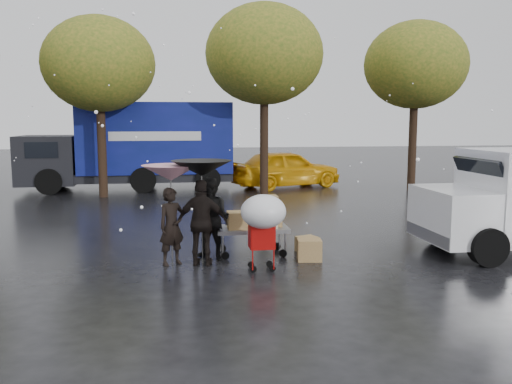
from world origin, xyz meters
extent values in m
plane|color=black|center=(0.00, 0.00, 0.00)|extent=(90.00, 90.00, 0.00)
imported|color=black|center=(-1.01, 0.11, 0.76)|extent=(0.66, 0.60, 1.52)
imported|color=black|center=(-0.23, 0.36, 0.84)|extent=(1.03, 0.97, 1.68)
imported|color=black|center=(-0.43, -0.04, 0.84)|extent=(1.06, 0.62, 1.69)
cylinder|color=#4C4C4C|center=(-1.01, 0.11, 0.90)|extent=(0.02, 0.02, 1.81)
cone|color=#BF4E72|center=(-1.01, 0.11, 1.81)|extent=(1.12, 1.12, 0.30)
sphere|color=#4C4C4C|center=(-1.01, 0.11, 1.84)|extent=(0.06, 0.06, 0.06)
cylinder|color=#4C4C4C|center=(-0.43, -0.04, 0.95)|extent=(0.02, 0.02, 1.90)
cone|color=black|center=(-0.43, -0.04, 1.90)|extent=(1.18, 1.18, 0.30)
sphere|color=#4C4C4C|center=(-0.43, -0.04, 1.93)|extent=(0.06, 0.06, 0.06)
cube|color=slate|center=(0.65, 0.64, 0.55)|extent=(1.50, 0.80, 0.08)
cylinder|color=slate|center=(-0.10, 0.64, 0.80)|extent=(0.04, 0.04, 0.60)
cube|color=brown|center=(1.00, 0.74, 0.79)|extent=(0.55, 0.45, 0.40)
cube|color=brown|center=(0.35, 0.54, 0.77)|extent=(0.45, 0.40, 0.35)
cube|color=brown|center=(0.95, 0.49, 1.13)|extent=(0.40, 0.35, 0.28)
cube|color=tan|center=(0.70, 0.64, 0.65)|extent=(0.90, 0.55, 0.12)
cylinder|color=black|center=(0.05, 0.32, 0.08)|extent=(0.16, 0.05, 0.16)
cylinder|color=black|center=(0.05, 0.96, 0.08)|extent=(0.16, 0.05, 0.16)
cylinder|color=black|center=(1.25, 0.32, 0.08)|extent=(0.16, 0.05, 0.16)
cylinder|color=black|center=(1.25, 0.96, 0.08)|extent=(0.16, 0.05, 0.16)
cube|color=#AB0B09|center=(0.66, -0.53, 0.65)|extent=(0.47, 0.41, 0.45)
cylinder|color=#AB0B09|center=(0.66, -0.72, 1.02)|extent=(0.42, 0.02, 0.02)
cylinder|color=#4C4C4C|center=(0.66, -0.72, 0.95)|extent=(0.02, 0.02, 0.60)
ellipsoid|color=white|center=(0.66, -0.72, 1.15)|extent=(0.84, 0.84, 0.63)
cylinder|color=black|center=(0.48, -0.69, 0.06)|extent=(0.12, 0.04, 0.12)
cylinder|color=black|center=(0.48, -0.37, 0.06)|extent=(0.12, 0.04, 0.12)
cylinder|color=black|center=(0.84, -0.69, 0.06)|extent=(0.12, 0.04, 0.12)
cylinder|color=black|center=(0.84, -0.37, 0.06)|extent=(0.12, 0.04, 0.12)
cube|color=silver|center=(4.83, -0.02, 0.85)|extent=(1.20, 1.95, 1.10)
cube|color=black|center=(5.38, -0.02, 1.70)|extent=(0.37, 1.70, 0.67)
cube|color=slate|center=(4.28, -0.02, 0.45)|extent=(0.12, 1.90, 0.25)
cylinder|color=black|center=(5.03, -0.97, 0.38)|extent=(0.76, 0.28, 0.76)
cylinder|color=black|center=(5.03, 0.93, 0.38)|extent=(0.76, 0.28, 0.76)
cube|color=#0B1759|center=(-1.60, 12.04, 2.10)|extent=(6.00, 2.50, 2.80)
cube|color=black|center=(-5.80, 12.04, 1.25)|extent=(2.20, 2.40, 1.90)
cube|color=black|center=(-2.60, 12.04, 0.55)|extent=(8.00, 2.30, 0.35)
cube|color=silver|center=(-1.60, 10.78, 2.20)|extent=(3.50, 0.03, 0.35)
cylinder|color=black|center=(-5.60, 10.89, 0.50)|extent=(1.00, 0.30, 1.00)
cylinder|color=black|center=(-5.60, 13.19, 0.50)|extent=(1.00, 0.30, 1.00)
cylinder|color=black|center=(0.40, 10.89, 0.50)|extent=(1.00, 0.30, 1.00)
cylinder|color=black|center=(0.40, 13.19, 0.50)|extent=(1.00, 0.30, 1.00)
cube|color=brown|center=(1.72, -0.01, 0.21)|extent=(0.53, 0.45, 0.43)
cube|color=brown|center=(1.85, 0.74, 0.16)|extent=(0.50, 0.45, 0.32)
imported|color=#EDA50C|center=(3.73, 11.76, 0.79)|extent=(4.99, 3.22, 1.58)
cylinder|color=black|center=(-3.50, 10.00, 2.24)|extent=(0.32, 0.32, 4.48)
ellipsoid|color=#325618|center=(-3.50, 10.00, 4.80)|extent=(4.00, 4.00, 3.40)
cylinder|color=black|center=(2.50, 10.00, 2.45)|extent=(0.32, 0.32, 4.90)
ellipsoid|color=#325618|center=(2.50, 10.00, 5.25)|extent=(4.40, 4.40, 3.74)
cylinder|color=black|center=(8.50, 10.00, 2.31)|extent=(0.32, 0.32, 4.62)
ellipsoid|color=#325618|center=(8.50, 10.00, 4.95)|extent=(4.00, 4.00, 3.40)
camera|label=1|loc=(-0.98, -10.39, 2.82)|focal=38.00mm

